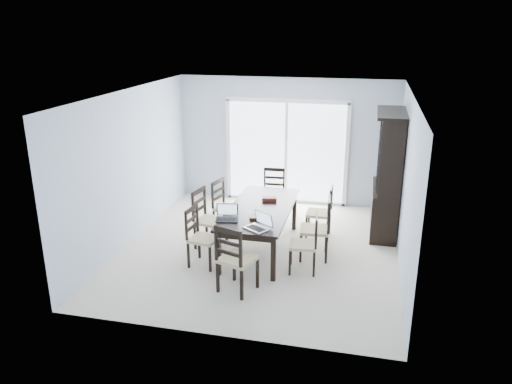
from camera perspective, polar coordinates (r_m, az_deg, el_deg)
floor at (r=8.45m, az=0.47°, el=-6.57°), size 5.00×5.00×0.00m
ceiling at (r=7.71m, az=0.53°, el=11.19°), size 5.00×5.00×0.00m
back_wall at (r=10.36m, az=3.52°, el=5.79°), size 4.50×0.02×2.60m
wall_left at (r=8.73m, az=-14.09°, el=2.80°), size 0.02×5.00×2.60m
wall_right at (r=7.83m, az=16.78°, el=0.74°), size 0.02×5.00×2.60m
balcony at (r=11.67m, az=4.21°, el=0.39°), size 4.50×2.00×0.10m
railing at (r=12.46m, az=5.00°, el=4.42°), size 4.50×0.06×1.10m
dining_table at (r=8.19m, az=0.49°, el=-2.31°), size 1.00×2.20×0.75m
china_hutch at (r=9.08m, az=14.83°, el=1.84°), size 0.50×1.38×2.20m
sliding_door at (r=10.38m, az=3.47°, el=4.62°), size 2.52×0.05×2.18m
chair_left_near at (r=7.79m, az=-6.61°, el=-4.35°), size 0.47×0.46×1.09m
chair_left_mid at (r=8.40m, az=-5.83°, el=-2.30°), size 0.52×0.51×1.15m
chair_left_far at (r=9.01m, az=-3.76°, el=-0.96°), size 0.52×0.51×1.10m
chair_right_near at (r=7.57m, az=6.08°, el=-5.15°), size 0.45×0.44×1.06m
chair_right_mid at (r=7.99m, az=7.44°, el=-3.37°), size 0.50×0.49×1.18m
chair_right_far at (r=8.78m, az=7.82°, el=-1.64°), size 0.43×0.42×1.10m
chair_end_near at (r=6.90m, az=-2.62°, el=-6.90°), size 0.57×0.58×1.19m
chair_end_far at (r=9.68m, az=2.01°, el=0.50°), size 0.44×0.45×1.11m
laptop_dark at (r=7.64m, az=-3.36°, el=-2.84°), size 0.38×0.30×0.23m
laptop_silver at (r=7.30m, az=0.08°, el=-3.84°), size 0.43×0.40×0.24m
book_stack at (r=7.73m, az=0.21°, el=-2.83°), size 0.30×0.26×0.04m
cell_phone at (r=7.38m, az=-1.03°, el=-4.04°), size 0.12×0.06×0.01m
game_box at (r=8.46m, az=1.53°, el=-0.82°), size 0.27×0.18×0.06m
hot_tub at (r=11.66m, az=2.75°, el=2.84°), size 1.71×1.55×0.85m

